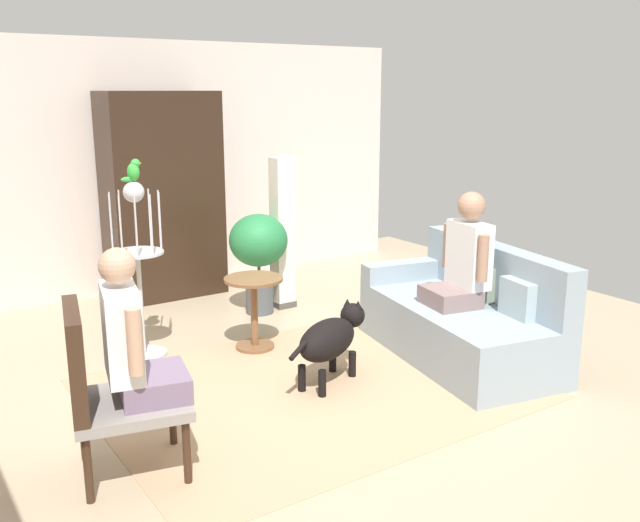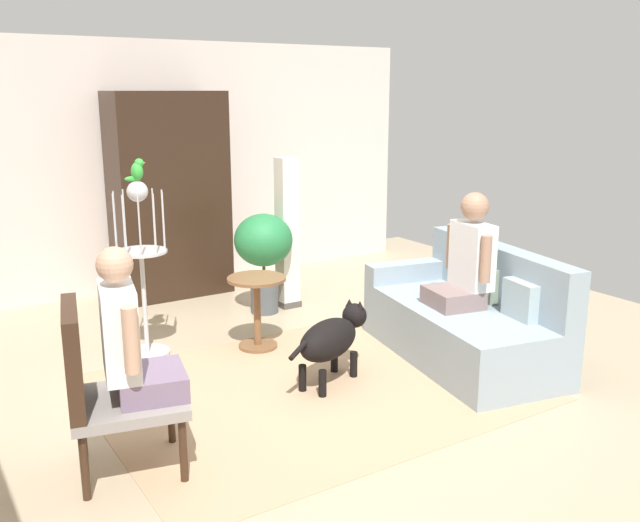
% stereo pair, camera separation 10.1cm
% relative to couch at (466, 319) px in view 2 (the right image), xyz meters
% --- Properties ---
extents(ground_plane, '(7.57, 7.57, 0.00)m').
position_rel_couch_xyz_m(ground_plane, '(-1.31, 0.15, -0.31)').
color(ground_plane, tan).
extents(back_wall, '(6.14, 0.12, 2.58)m').
position_rel_couch_xyz_m(back_wall, '(-1.31, 3.36, 0.98)').
color(back_wall, silver).
rests_on(back_wall, ground).
extents(area_rug, '(2.90, 2.30, 0.01)m').
position_rel_couch_xyz_m(area_rug, '(-1.36, 0.14, -0.31)').
color(area_rug, tan).
rests_on(area_rug, ground).
extents(couch, '(1.17, 1.89, 0.89)m').
position_rel_couch_xyz_m(couch, '(0.00, 0.00, 0.00)').
color(couch, '#8EA0AD').
rests_on(couch, ground).
extents(armchair, '(0.71, 0.68, 0.98)m').
position_rel_couch_xyz_m(armchair, '(-2.91, -0.21, 0.23)').
color(armchair, '#382316').
rests_on(armchair, ground).
extents(person_on_couch, '(0.49, 0.54, 0.88)m').
position_rel_couch_xyz_m(person_on_couch, '(-0.04, -0.01, 0.49)').
color(person_on_couch, gray).
extents(person_on_armchair, '(0.50, 0.54, 0.85)m').
position_rel_couch_xyz_m(person_on_armchair, '(-2.75, -0.25, 0.46)').
color(person_on_armchair, slate).
extents(round_end_table, '(0.48, 0.48, 0.60)m').
position_rel_couch_xyz_m(round_end_table, '(-1.30, 1.07, 0.06)').
color(round_end_table, brown).
rests_on(round_end_table, ground).
extents(dog, '(0.85, 0.50, 0.55)m').
position_rel_couch_xyz_m(dog, '(-1.17, 0.16, 0.03)').
color(dog, black).
rests_on(dog, ground).
extents(bird_cage_stand, '(0.40, 0.40, 1.41)m').
position_rel_couch_xyz_m(bird_cage_stand, '(-2.13, 1.40, 0.42)').
color(bird_cage_stand, silver).
rests_on(bird_cage_stand, ground).
extents(parrot, '(0.17, 0.10, 0.17)m').
position_rel_couch_xyz_m(parrot, '(-2.12, 1.40, 1.17)').
color(parrot, green).
rests_on(parrot, bird_cage_stand).
extents(potted_plant, '(0.55, 0.55, 0.96)m').
position_rel_couch_xyz_m(potted_plant, '(-0.81, 1.87, 0.33)').
color(potted_plant, '#4C5156').
rests_on(potted_plant, ground).
extents(column_lamp, '(0.20, 0.20, 1.46)m').
position_rel_couch_xyz_m(column_lamp, '(-0.52, 1.92, 0.41)').
color(column_lamp, '#4C4742').
rests_on(column_lamp, ground).
extents(armoire_cabinet, '(1.13, 0.56, 2.07)m').
position_rel_couch_xyz_m(armoire_cabinet, '(-1.31, 2.95, 0.72)').
color(armoire_cabinet, black).
rests_on(armoire_cabinet, ground).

